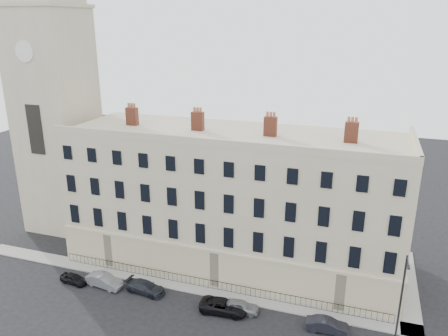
{
  "coord_description": "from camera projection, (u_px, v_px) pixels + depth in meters",
  "views": [
    {
      "loc": [
        7.38,
        -30.89,
        26.02
      ],
      "look_at": [
        -6.34,
        10.0,
        11.69
      ],
      "focal_mm": 35.0,
      "sensor_mm": 36.0,
      "label": 1
    }
  ],
  "objects": [
    {
      "name": "car_f",
      "position": [
        327.0,
        325.0,
        38.6
      ],
      "size": [
        3.84,
        1.55,
        1.24
      ],
      "primitive_type": "imported",
      "rotation": [
        0.0,
        0.0,
        1.63
      ],
      "color": "black",
      "rests_on": "ground"
    },
    {
      "name": "car_d",
      "position": [
        224.0,
        306.0,
        41.18
      ],
      "size": [
        4.79,
        2.48,
        1.29
      ],
      "primitive_type": "imported",
      "rotation": [
        0.0,
        0.0,
        1.64
      ],
      "color": "black",
      "rests_on": "ground"
    },
    {
      "name": "railings",
      "position": [
        213.0,
        285.0,
        44.72
      ],
      "size": [
        35.0,
        0.04,
        0.96
      ],
      "color": "black",
      "rests_on": "ground"
    },
    {
      "name": "car_e",
      "position": [
        240.0,
        306.0,
        41.19
      ],
      "size": [
        3.79,
        1.89,
        1.24
      ],
      "primitive_type": "imported",
      "rotation": [
        0.0,
        0.0,
        1.69
      ],
      "color": "gray",
      "rests_on": "ground"
    },
    {
      "name": "pavement_east_return",
      "position": [
        410.0,
        311.0,
        41.48
      ],
      "size": [
        2.0,
        24.0,
        0.12
      ],
      "primitive_type": "cube",
      "color": "gray",
      "rests_on": "ground"
    },
    {
      "name": "car_c",
      "position": [
        145.0,
        287.0,
        44.19
      ],
      "size": [
        4.34,
        2.13,
        1.22
      ],
      "primitive_type": "imported",
      "rotation": [
        0.0,
        0.0,
        1.47
      ],
      "color": "black",
      "rests_on": "ground"
    },
    {
      "name": "ground",
      "position": [
        256.0,
        336.0,
        38.22
      ],
      "size": [
        160.0,
        160.0,
        0.0
      ],
      "primitive_type": "plane",
      "color": "black",
      "rests_on": "ground"
    },
    {
      "name": "pavement_terrace",
      "position": [
        176.0,
        284.0,
        45.72
      ],
      "size": [
        48.0,
        2.0,
        0.12
      ],
      "primitive_type": "cube",
      "color": "gray",
      "rests_on": "ground"
    },
    {
      "name": "terrace",
      "position": [
        233.0,
        199.0,
        48.43
      ],
      "size": [
        36.22,
        12.22,
        17.0
      ],
      "color": "#BFAD8E",
      "rests_on": "ground"
    },
    {
      "name": "car_b",
      "position": [
        104.0,
        281.0,
        45.21
      ],
      "size": [
        4.2,
        1.89,
        1.34
      ],
      "primitive_type": "imported",
      "rotation": [
        0.0,
        0.0,
        1.45
      ],
      "color": "slate",
      "rests_on": "ground"
    },
    {
      "name": "car_a",
      "position": [
        74.0,
        279.0,
        45.82
      ],
      "size": [
        3.22,
        1.57,
        1.06
      ],
      "primitive_type": "imported",
      "rotation": [
        0.0,
        0.0,
        1.47
      ],
      "color": "black",
      "rests_on": "ground"
    },
    {
      "name": "streetlamp",
      "position": [
        401.0,
        299.0,
        35.34
      ],
      "size": [
        0.2,
        1.88,
        8.7
      ],
      "rotation": [
        0.0,
        0.0,
        -0.01
      ],
      "color": "#2A2A2E",
      "rests_on": "ground"
    },
    {
      "name": "church_tower",
      "position": [
        53.0,
        86.0,
        53.99
      ],
      "size": [
        8.0,
        8.13,
        44.0
      ],
      "color": "#BFAD8E",
      "rests_on": "ground"
    }
  ]
}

